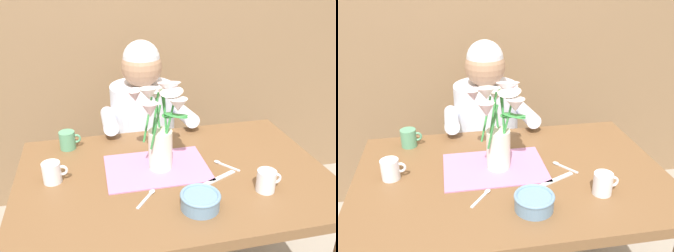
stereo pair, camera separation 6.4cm
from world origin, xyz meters
The scene contains 12 objects.
wood_panel_backdrop centered at (0.00, 1.05, 1.25)m, with size 4.00×0.10×2.50m, color brown.
dining_table centered at (0.00, 0.00, 0.64)m, with size 1.20×0.80×0.74m.
seated_person centered at (-0.02, 0.62, 0.56)m, with size 0.45×0.47×1.14m.
striped_placemat centered at (-0.06, 0.05, 0.74)m, with size 0.40×0.28×0.01m, color #B275A3.
flower_vase centered at (-0.04, 0.05, 0.94)m, with size 0.23×0.26×0.35m.
ceramic_bowl centered at (0.03, -0.23, 0.77)m, with size 0.14×0.14×0.06m.
dinner_knife centered at (0.14, -0.08, 0.74)m, with size 0.19×0.02×0.01m, color silver.
coffee_cup centered at (0.29, -0.19, 0.78)m, with size 0.09×0.07×0.08m.
tea_cup centered at (-0.40, 0.30, 0.78)m, with size 0.09×0.07×0.08m.
ceramic_mug centered at (-0.45, 0.04, 0.78)m, with size 0.09×0.07×0.08m.
spoon_0 centered at (0.21, 0.02, 0.74)m, with size 0.08×0.10×0.01m.
spoon_1 centered at (-0.12, -0.13, 0.74)m, with size 0.09×0.10×0.01m.
Camera 1 is at (-0.29, -1.16, 1.49)m, focal length 38.48 mm.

